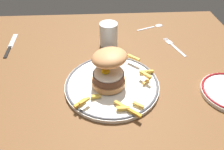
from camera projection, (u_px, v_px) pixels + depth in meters
ground_plane at (106, 84)px, 72.26cm from camera, size 111.78×101.63×4.00cm
dinner_plate at (112, 84)px, 68.14cm from camera, size 29.57×29.57×1.60cm
burger at (109, 67)px, 64.45cm from camera, size 15.32×15.26×11.47cm
fries_pile at (124, 88)px, 64.23cm from camera, size 25.01×28.67×2.73cm
water_glass at (109, 36)px, 84.95cm from camera, size 7.02×7.02×9.23cm
fork at (174, 46)px, 86.24cm from camera, size 5.84×14.10×0.36cm
knife at (10, 47)px, 85.71cm from camera, size 2.58×18.06×0.70cm
spoon at (156, 26)px, 99.26cm from camera, size 13.00×6.45×0.90cm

